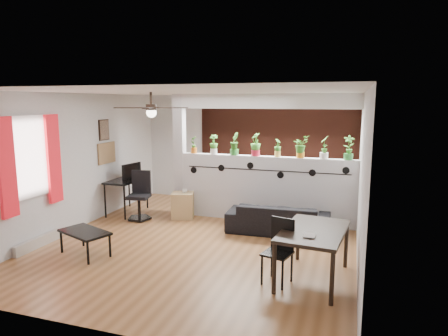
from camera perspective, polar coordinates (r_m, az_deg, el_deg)
room_shell at (r=6.90m, az=-3.05°, el=-0.07°), size 6.30×7.10×2.90m
partition_wall at (r=8.22m, az=6.00°, el=-3.00°), size 3.60×0.18×1.35m
ceiling_header at (r=8.02m, az=6.22°, el=9.48°), size 3.60×0.18×0.30m
pier_column at (r=8.70m, az=-6.34°, el=1.87°), size 0.22×0.20×2.60m
brick_panel at (r=9.54m, az=7.92°, el=2.51°), size 3.90×0.05×2.60m
vine_decal at (r=8.05m, az=5.90°, el=-0.32°), size 3.31×0.01×0.30m
window_assembly at (r=7.25m, az=-25.95°, el=1.11°), size 0.09×1.30×1.55m
baseboard_heater at (r=7.55m, az=-25.07°, el=-9.61°), size 0.08×1.00×0.18m
corkboard at (r=8.93m, az=-16.41°, el=2.07°), size 0.03×0.60×0.45m
framed_art at (r=8.84m, az=-16.76°, el=5.24°), size 0.03×0.34×0.44m
ceiling_fan at (r=6.87m, az=-10.35°, el=8.25°), size 1.19×1.19×0.43m
potted_plant_0 at (r=8.54m, az=-4.34°, el=3.46°), size 0.20×0.22×0.38m
potted_plant_1 at (r=8.38m, az=-1.48°, el=3.47°), size 0.23×0.19×0.41m
potted_plant_2 at (r=8.23m, az=1.49°, el=3.58°), size 0.23×0.27×0.47m
potted_plant_3 at (r=8.12m, az=4.55°, el=3.47°), size 0.30×0.31×0.47m
potted_plant_4 at (r=8.03m, az=7.68°, el=2.94°), size 0.16×0.19×0.36m
potted_plant_5 at (r=7.96m, az=10.89°, el=3.09°), size 0.28×0.29×0.44m
potted_plant_6 at (r=7.91m, az=14.13°, el=2.97°), size 0.20×0.24×0.44m
potted_plant_7 at (r=7.90m, az=17.41°, el=2.89°), size 0.26×0.21×0.47m
sofa at (r=7.63m, az=7.74°, el=-7.19°), size 1.84×0.79×0.53m
cube_shelf at (r=8.51m, az=-5.92°, el=-5.34°), size 0.55×0.51×0.55m
cup at (r=8.42m, az=-5.65°, el=-3.27°), size 0.14×0.14×0.09m
computer_desk at (r=9.03m, az=-13.76°, el=-2.00°), size 0.55×1.05×0.76m
monitor at (r=9.13m, az=-13.31°, el=-0.82°), size 0.33×0.12×0.18m
office_chair at (r=8.53m, az=-11.93°, el=-4.30°), size 0.52×0.52×1.00m
dining_table at (r=5.66m, az=12.69°, el=-9.30°), size 0.94×1.40×0.72m
book at (r=5.35m, az=11.33°, el=-9.35°), size 0.15×0.21×0.02m
folding_chair at (r=5.57m, az=8.00°, el=-10.80°), size 0.44×0.44×0.88m
coffee_table at (r=6.85m, az=-19.28°, el=-8.83°), size 0.96×0.75×0.40m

